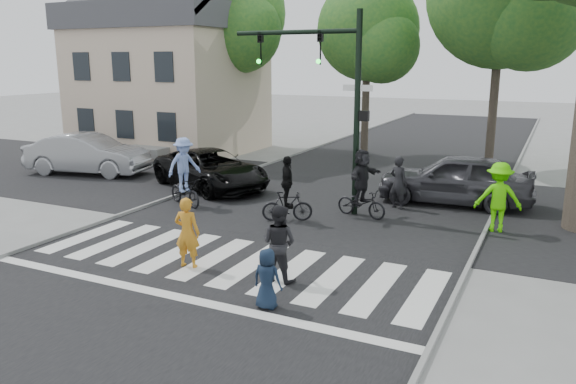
% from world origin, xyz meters
% --- Properties ---
extents(ground, '(120.00, 120.00, 0.00)m').
position_xyz_m(ground, '(0.00, 0.00, 0.00)').
color(ground, gray).
rests_on(ground, ground).
extents(road_stem, '(10.00, 70.00, 0.01)m').
position_xyz_m(road_stem, '(0.00, 5.00, 0.01)').
color(road_stem, black).
rests_on(road_stem, ground).
extents(road_cross, '(70.00, 10.00, 0.01)m').
position_xyz_m(road_cross, '(0.00, 8.00, 0.01)').
color(road_cross, black).
rests_on(road_cross, ground).
extents(curb_left, '(0.10, 70.00, 0.10)m').
position_xyz_m(curb_left, '(-5.05, 5.00, 0.05)').
color(curb_left, gray).
rests_on(curb_left, ground).
extents(curb_right, '(0.10, 70.00, 0.10)m').
position_xyz_m(curb_right, '(5.05, 5.00, 0.05)').
color(curb_right, gray).
rests_on(curb_right, ground).
extents(crosswalk, '(10.00, 3.85, 0.01)m').
position_xyz_m(crosswalk, '(0.00, 0.66, 0.01)').
color(crosswalk, silver).
rests_on(crosswalk, ground).
extents(traffic_signal, '(4.45, 0.29, 6.00)m').
position_xyz_m(traffic_signal, '(0.35, 6.20, 3.90)').
color(traffic_signal, black).
rests_on(traffic_signal, ground).
extents(bg_tree_0, '(5.46, 5.20, 8.97)m').
position_xyz_m(bg_tree_0, '(-13.74, 16.00, 6.14)').
color(bg_tree_0, brown).
rests_on(bg_tree_0, ground).
extents(bg_tree_1, '(6.09, 5.80, 9.80)m').
position_xyz_m(bg_tree_1, '(-8.70, 15.48, 6.65)').
color(bg_tree_1, brown).
rests_on(bg_tree_1, ground).
extents(bg_tree_2, '(5.04, 4.80, 8.40)m').
position_xyz_m(bg_tree_2, '(-1.76, 16.62, 5.78)').
color(bg_tree_2, brown).
rests_on(bg_tree_2, ground).
extents(house, '(8.40, 8.10, 8.82)m').
position_xyz_m(house, '(-11.49, 13.98, 3.80)').
color(house, beige).
rests_on(house, ground).
extents(pedestrian_woman, '(0.65, 0.49, 1.62)m').
position_xyz_m(pedestrian_woman, '(-0.71, 0.30, 0.81)').
color(pedestrian_woman, orange).
rests_on(pedestrian_woman, ground).
extents(pedestrian_child, '(0.58, 0.37, 1.18)m').
position_xyz_m(pedestrian_child, '(1.93, -0.85, 0.59)').
color(pedestrian_child, '#142236').
rests_on(pedestrian_child, ground).
extents(pedestrian_adult, '(0.87, 0.71, 1.66)m').
position_xyz_m(pedestrian_adult, '(1.50, 0.49, 0.83)').
color(pedestrian_adult, black).
rests_on(pedestrian_adult, ground).
extents(cyclist_left, '(1.83, 1.30, 2.20)m').
position_xyz_m(cyclist_left, '(-4.09, 4.85, 0.96)').
color(cyclist_left, black).
rests_on(cyclist_left, ground).
extents(cyclist_mid, '(1.50, 1.04, 1.92)m').
position_xyz_m(cyclist_mid, '(-0.32, 4.64, 0.79)').
color(cyclist_mid, black).
rests_on(cyclist_mid, ground).
extents(cyclist_right, '(1.70, 1.58, 2.05)m').
position_xyz_m(cyclist_right, '(1.48, 6.00, 0.91)').
color(cyclist_right, black).
rests_on(cyclist_right, ground).
extents(car_suv, '(5.61, 4.23, 1.42)m').
position_xyz_m(car_suv, '(-4.72, 7.32, 0.71)').
color(car_suv, black).
rests_on(car_suv, ground).
extents(car_silver, '(5.31, 2.80, 1.66)m').
position_xyz_m(car_silver, '(-10.73, 7.33, 0.83)').
color(car_silver, '#929397').
rests_on(car_silver, ground).
extents(car_grey, '(5.00, 2.24, 1.67)m').
position_xyz_m(car_grey, '(3.71, 8.82, 0.83)').
color(car_grey, '#3A393F').
rests_on(car_grey, ground).
extents(bystander_hivis, '(1.36, 0.95, 1.92)m').
position_xyz_m(bystander_hivis, '(5.28, 6.24, 0.96)').
color(bystander_hivis, '#53EF05').
rests_on(bystander_hivis, ground).
extents(bystander_dark, '(0.71, 0.59, 1.68)m').
position_xyz_m(bystander_dark, '(2.21, 7.44, 0.84)').
color(bystander_dark, black).
rests_on(bystander_dark, ground).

